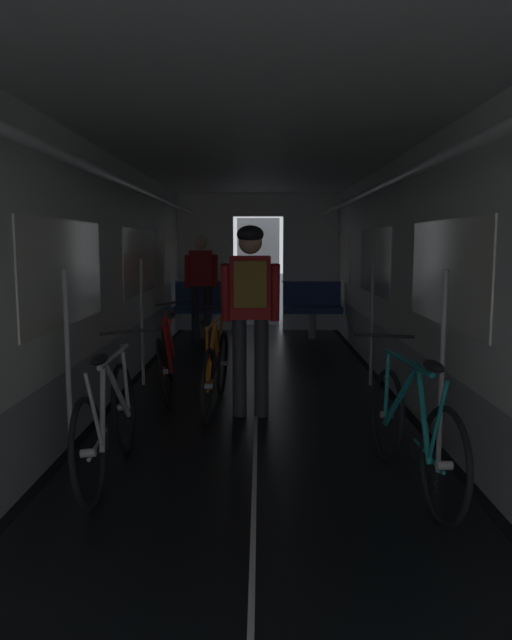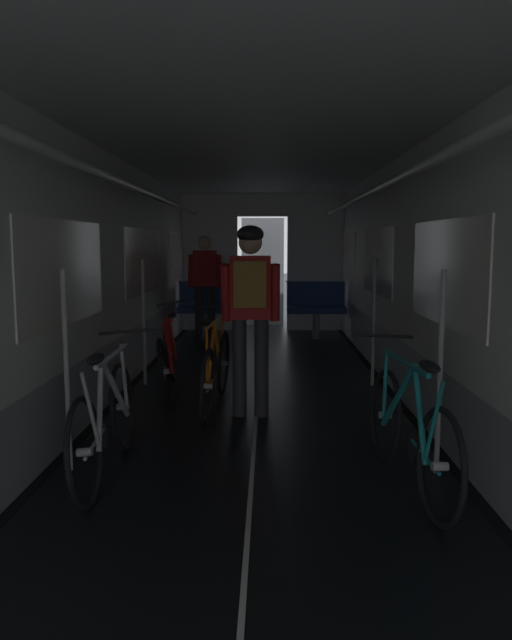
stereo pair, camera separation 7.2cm
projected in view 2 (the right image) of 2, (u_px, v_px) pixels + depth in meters
train_car_shell at (256, 229)px, 5.48m from camera, size 3.14×12.34×2.57m
bench_seat_far_left at (207, 304)px, 10.08m from camera, size 0.98×0.51×0.95m
bench_seat_far_right at (316, 304)px, 10.04m from camera, size 0.98×0.51×0.95m
bicycle_silver at (106, 420)px, 4.11m from camera, size 0.44×1.69×0.95m
bicycle_teal at (409, 430)px, 3.87m from camera, size 0.44×1.69×0.94m
bicycle_red at (168, 357)px, 6.38m from camera, size 0.44×1.69×0.96m
person_cyclist_aisle at (250, 300)px, 5.41m from camera, size 0.53×0.39×1.73m
bicycle_orange_in_aisle at (216, 369)px, 5.77m from camera, size 0.44×1.69×0.94m
person_standing_near_bench at (205, 281)px, 9.66m from camera, size 0.53×0.23×1.69m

